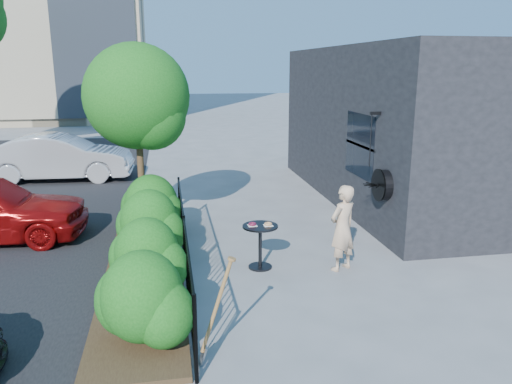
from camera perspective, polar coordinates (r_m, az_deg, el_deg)
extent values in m
plane|color=gray|center=(8.91, 1.78, -8.98)|extent=(120.00, 120.00, 0.00)
cube|color=black|center=(14.52, 19.85, 7.38)|extent=(6.00, 9.00, 4.00)
cube|color=black|center=(11.37, 11.82, 5.25)|extent=(0.04, 1.60, 1.40)
cube|color=black|center=(11.37, 11.84, 5.25)|extent=(0.05, 1.70, 0.06)
cylinder|color=black|center=(10.08, 14.33, 0.81)|extent=(0.18, 0.60, 0.60)
cylinder|color=black|center=(10.04, 13.81, 0.78)|extent=(0.03, 0.64, 0.64)
cube|color=black|center=(10.31, 13.54, 8.76)|extent=(0.25, 0.06, 0.06)
cylinder|color=black|center=(10.34, 12.96, 5.73)|extent=(0.02, 0.02, 1.05)
cylinder|color=black|center=(5.82, -6.92, -16.40)|extent=(0.05, 0.05, 1.10)
cylinder|color=black|center=(8.54, -8.15, -6.20)|extent=(0.05, 0.05, 1.10)
cylinder|color=black|center=(11.40, -8.75, -1.01)|extent=(0.05, 0.05, 1.10)
cube|color=black|center=(8.38, -8.27, -2.93)|extent=(0.03, 6.00, 0.03)
cube|color=black|center=(8.71, -8.05, -8.98)|extent=(0.03, 6.00, 0.03)
cylinder|color=black|center=(5.91, -6.98, -15.91)|extent=(0.02, 0.02, 1.04)
cylinder|color=black|center=(6.08, -7.10, -14.98)|extent=(0.02, 0.02, 1.04)
cylinder|color=black|center=(6.25, -7.21, -14.09)|extent=(0.02, 0.02, 1.04)
cylinder|color=black|center=(6.43, -7.31, -13.26)|extent=(0.02, 0.02, 1.04)
cylinder|color=black|center=(6.61, -7.41, -12.47)|extent=(0.02, 0.02, 1.04)
cylinder|color=black|center=(6.79, -7.50, -11.72)|extent=(0.02, 0.02, 1.04)
cylinder|color=black|center=(6.97, -7.58, -11.01)|extent=(0.02, 0.02, 1.04)
cylinder|color=black|center=(7.15, -7.66, -10.33)|extent=(0.02, 0.02, 1.04)
cylinder|color=black|center=(7.33, -7.74, -9.69)|extent=(0.02, 0.02, 1.04)
cylinder|color=black|center=(7.52, -7.81, -9.08)|extent=(0.02, 0.02, 1.04)
cylinder|color=black|center=(7.70, -7.88, -8.50)|extent=(0.02, 0.02, 1.04)
cylinder|color=black|center=(7.89, -7.95, -7.95)|extent=(0.02, 0.02, 1.04)
cylinder|color=black|center=(8.07, -8.01, -7.42)|extent=(0.02, 0.02, 1.04)
cylinder|color=black|center=(8.26, -8.07, -6.92)|extent=(0.02, 0.02, 1.04)
cylinder|color=black|center=(8.45, -8.12, -6.43)|extent=(0.02, 0.02, 1.04)
cylinder|color=black|center=(8.63, -8.18, -5.97)|extent=(0.02, 0.02, 1.04)
cylinder|color=black|center=(8.82, -8.23, -5.53)|extent=(0.02, 0.02, 1.04)
cylinder|color=black|center=(9.01, -8.28, -5.11)|extent=(0.02, 0.02, 1.04)
cylinder|color=black|center=(9.20, -8.32, -4.70)|extent=(0.02, 0.02, 1.04)
cylinder|color=black|center=(9.39, -8.37, -4.31)|extent=(0.02, 0.02, 1.04)
cylinder|color=black|center=(9.58, -8.41, -3.94)|extent=(0.02, 0.02, 1.04)
cylinder|color=black|center=(9.77, -8.45, -3.58)|extent=(0.02, 0.02, 1.04)
cylinder|color=black|center=(9.96, -8.49, -3.24)|extent=(0.02, 0.02, 1.04)
cylinder|color=black|center=(10.15, -8.53, -2.90)|extent=(0.02, 0.02, 1.04)
cylinder|color=black|center=(10.34, -8.57, -2.58)|extent=(0.02, 0.02, 1.04)
cylinder|color=black|center=(10.54, -8.61, -2.27)|extent=(0.02, 0.02, 1.04)
cylinder|color=black|center=(10.73, -8.64, -1.98)|extent=(0.02, 0.02, 1.04)
cylinder|color=black|center=(10.92, -8.67, -1.69)|extent=(0.02, 0.02, 1.04)
cylinder|color=black|center=(11.11, -8.70, -1.41)|extent=(0.02, 0.02, 1.04)
cylinder|color=black|center=(11.31, -8.74, -1.15)|extent=(0.02, 0.02, 1.04)
cube|color=#382616|center=(8.74, -12.68, -9.53)|extent=(1.30, 6.00, 0.08)
ellipsoid|color=#135514|center=(6.46, -12.84, -11.89)|extent=(1.10, 1.10, 1.24)
ellipsoid|color=#135514|center=(7.93, -12.38, -6.86)|extent=(1.10, 1.10, 1.24)
ellipsoid|color=#135514|center=(9.35, -12.08, -3.60)|extent=(1.10, 1.10, 1.24)
ellipsoid|color=#135514|center=(10.69, -11.88, -1.34)|extent=(1.10, 1.10, 1.24)
cylinder|color=#3F2B19|center=(11.07, -12.99, 1.79)|extent=(0.14, 0.14, 2.40)
sphere|color=#135514|center=(10.85, -13.47, 10.28)|extent=(2.20, 2.20, 2.20)
sphere|color=#135514|center=(10.66, -11.80, 8.53)|extent=(1.43, 1.43, 1.43)
cylinder|color=black|center=(8.77, 0.49, -3.94)|extent=(0.63, 0.63, 0.03)
cylinder|color=black|center=(8.90, 0.48, -6.32)|extent=(0.06, 0.06, 0.76)
cylinder|color=black|center=(9.03, 0.48, -8.54)|extent=(0.42, 0.42, 0.03)
cube|color=white|center=(8.75, -0.42, -3.84)|extent=(0.16, 0.16, 0.01)
cube|color=white|center=(8.76, 1.40, -3.83)|extent=(0.16, 0.16, 0.01)
torus|color=#4D0C11|center=(8.75, -0.42, -3.67)|extent=(0.14, 0.14, 0.05)
torus|color=#B7794E|center=(8.75, 1.41, -3.67)|extent=(0.14, 0.14, 0.05)
imported|color=tan|center=(8.83, 9.86, -4.08)|extent=(0.67, 0.59, 1.54)
cylinder|color=brown|center=(6.10, -4.52, -12.86)|extent=(0.42, 0.05, 1.19)
cube|color=gray|center=(6.40, -6.07, -18.02)|extent=(0.10, 0.18, 0.25)
cylinder|color=brown|center=(5.88, -2.78, -7.66)|extent=(0.10, 0.10, 0.06)
imported|color=#B7B7BC|center=(16.89, -21.51, 3.71)|extent=(4.49, 1.74, 1.46)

